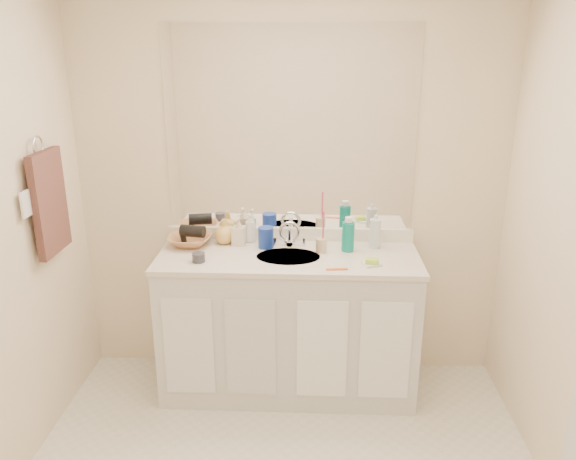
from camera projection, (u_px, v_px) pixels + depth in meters
The scene contains 24 objects.
wall_back at pixel (290, 190), 3.42m from camera, with size 2.60×0.02×2.40m, color #F8E3C2.
vanity_cabinet at pixel (288, 325), 3.40m from camera, with size 1.50×0.55×0.85m, color silver.
countertop at pixel (288, 257), 3.26m from camera, with size 1.52×0.57×0.03m, color silver.
backsplash at pixel (290, 234), 3.49m from camera, with size 1.52×0.03×0.08m, color white.
sink_basin at pixel (288, 258), 3.24m from camera, with size 0.37×0.37×0.02m, color beige.
faucet at pixel (290, 237), 3.39m from camera, with size 0.02×0.02×0.11m, color silver.
mirror at pixel (290, 131), 3.30m from camera, with size 1.48×0.01×1.20m, color white.
blue_mug at pixel (266, 237), 3.36m from camera, with size 0.09×0.09×0.13m, color #1735A3.
tan_cup at pixel (321, 245), 3.29m from camera, with size 0.06×0.06×0.08m, color beige.
toothbrush at pixel (323, 228), 3.25m from camera, with size 0.01×0.01×0.21m, color #DD3A59.
mouthwash_bottle at pixel (348, 237), 3.30m from camera, with size 0.07×0.07×0.17m, color #0A8274.
clear_pump_bottle at pixel (375, 234), 3.35m from camera, with size 0.07×0.07×0.18m, color silver.
soap_dish at pixel (372, 264), 3.11m from camera, with size 0.09×0.08×0.01m, color white.
green_soap at pixel (372, 261), 3.10m from camera, with size 0.07×0.05×0.02m, color #AFDF36.
orange_comb at pixel (337, 269), 3.05m from camera, with size 0.12×0.02×0.00m, color #E65818.
dark_jar at pixel (199, 257), 3.15m from camera, with size 0.07×0.07×0.05m, color #36363D.
soap_bottle_white at pixel (250, 228), 3.45m from camera, with size 0.07×0.07×0.18m, color white.
soap_bottle_cream at pixel (239, 231), 3.40m from camera, with size 0.08×0.08×0.17m, color beige.
soap_bottle_yellow at pixel (224, 231), 3.42m from camera, with size 0.12×0.12×0.15m, color #E8B85A.
wicker_basket at pixel (190, 240), 3.41m from camera, with size 0.26×0.26×0.06m, color #AE7146.
hair_dryer at pixel (193, 231), 3.39m from camera, with size 0.07×0.07×0.15m, color black.
towel_ring at pixel (38, 146), 2.86m from camera, with size 0.11×0.11×0.01m, color silver.
hand_towel at pixel (50, 203), 2.96m from camera, with size 0.04×0.32×0.55m, color #3B221F.
switch_plate at pixel (26, 204), 2.75m from camera, with size 0.01×0.09×0.13m, color white.
Camera 1 is at (0.13, -2.01, 2.06)m, focal length 35.00 mm.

